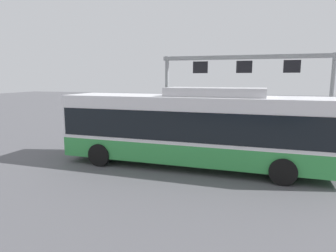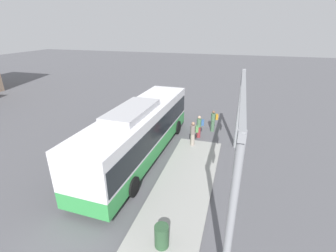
{
  "view_description": "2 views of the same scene",
  "coord_description": "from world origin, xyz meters",
  "px_view_note": "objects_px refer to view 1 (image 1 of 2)",
  "views": [
    {
      "loc": [
        -2.45,
        12.3,
        3.85
      ],
      "look_at": [
        1.29,
        -0.37,
        1.69
      ],
      "focal_mm": 31.39,
      "sensor_mm": 36.0,
      "label": 1
    },
    {
      "loc": [
        -12.16,
        -5.39,
        7.57
      ],
      "look_at": [
        1.11,
        -1.44,
        1.77
      ],
      "focal_mm": 25.66,
      "sensor_mm": 36.0,
      "label": 2
    }
  ],
  "objects_px": {
    "bus_main": "(194,126)",
    "person_waiting_near": "(140,131)",
    "person_waiting_mid": "(167,130)",
    "person_boarding": "(123,127)",
    "trash_bin": "(330,145)"
  },
  "relations": [
    {
      "from": "bus_main",
      "to": "person_waiting_near",
      "type": "distance_m",
      "value": 4.91
    },
    {
      "from": "person_waiting_mid",
      "to": "person_boarding",
      "type": "bearing_deg",
      "value": -120.74
    },
    {
      "from": "person_boarding",
      "to": "person_waiting_mid",
      "type": "height_order",
      "value": "person_waiting_mid"
    },
    {
      "from": "person_boarding",
      "to": "trash_bin",
      "type": "bearing_deg",
      "value": 72.09
    },
    {
      "from": "person_boarding",
      "to": "person_waiting_mid",
      "type": "bearing_deg",
      "value": 57.25
    },
    {
      "from": "person_waiting_near",
      "to": "trash_bin",
      "type": "distance_m",
      "value": 9.87
    },
    {
      "from": "bus_main",
      "to": "person_boarding",
      "type": "height_order",
      "value": "bus_main"
    },
    {
      "from": "person_boarding",
      "to": "trash_bin",
      "type": "distance_m",
      "value": 11.28
    },
    {
      "from": "bus_main",
      "to": "trash_bin",
      "type": "bearing_deg",
      "value": -149.48
    },
    {
      "from": "bus_main",
      "to": "person_boarding",
      "type": "relative_size",
      "value": 7.0
    },
    {
      "from": "person_waiting_near",
      "to": "person_waiting_mid",
      "type": "height_order",
      "value": "person_waiting_mid"
    },
    {
      "from": "bus_main",
      "to": "person_waiting_mid",
      "type": "xyz_separation_m",
      "value": [
        2.1,
        -2.89,
        -0.76
      ]
    },
    {
      "from": "person_waiting_near",
      "to": "trash_bin",
      "type": "xyz_separation_m",
      "value": [
        -9.86,
        -0.34,
        -0.28
      ]
    },
    {
      "from": "person_boarding",
      "to": "person_waiting_mid",
      "type": "xyz_separation_m",
      "value": [
        -3.09,
        0.97,
        0.16
      ]
    },
    {
      "from": "trash_bin",
      "to": "person_waiting_near",
      "type": "bearing_deg",
      "value": 1.95
    }
  ]
}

